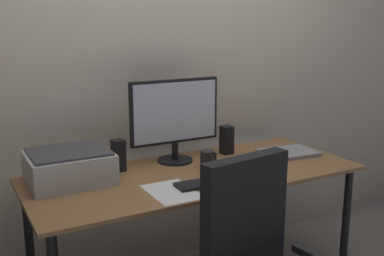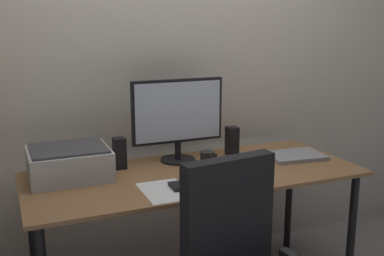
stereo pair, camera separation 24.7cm
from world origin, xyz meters
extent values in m
cube|color=beige|center=(0.00, 0.53, 1.30)|extent=(6.40, 0.10, 2.60)
cube|color=olive|center=(0.00, 0.00, 0.73)|extent=(1.76, 0.73, 0.02)
cylinder|color=black|center=(0.82, -0.30, 0.36)|extent=(0.04, 0.04, 0.72)
cylinder|color=black|center=(-0.82, 0.30, 0.36)|extent=(0.04, 0.04, 0.72)
cylinder|color=black|center=(0.82, 0.30, 0.36)|extent=(0.04, 0.04, 0.72)
cylinder|color=black|center=(-0.01, 0.22, 0.75)|extent=(0.20, 0.20, 0.01)
cylinder|color=black|center=(-0.01, 0.22, 0.80)|extent=(0.04, 0.04, 0.10)
cube|color=black|center=(-0.01, 0.22, 1.03)|extent=(0.53, 0.03, 0.36)
cube|color=silver|center=(-0.01, 0.21, 1.03)|extent=(0.50, 0.01, 0.33)
cube|color=black|center=(-0.06, -0.20, 0.75)|extent=(0.29, 0.12, 0.02)
cube|color=black|center=(0.15, -0.20, 0.76)|extent=(0.07, 0.10, 0.03)
cylinder|color=black|center=(0.07, 0.00, 0.79)|extent=(0.08, 0.08, 0.11)
cube|color=black|center=(0.12, 0.00, 0.80)|extent=(0.02, 0.01, 0.06)
cube|color=#99999E|center=(0.65, 0.02, 0.75)|extent=(0.34, 0.26, 0.02)
cube|color=black|center=(-0.35, 0.21, 0.82)|extent=(0.06, 0.07, 0.17)
cube|color=black|center=(0.33, 0.21, 0.82)|extent=(0.06, 0.07, 0.17)
cube|color=silver|center=(-0.62, 0.16, 0.81)|extent=(0.40, 0.34, 0.15)
cube|color=#424244|center=(-0.62, 0.16, 0.90)|extent=(0.37, 0.31, 0.01)
cube|color=white|center=(-0.24, -0.21, 0.74)|extent=(0.21, 0.30, 0.00)
cube|color=black|center=(-0.13, -0.64, 0.75)|extent=(0.41, 0.12, 0.52)
camera|label=1|loc=(-1.15, -2.07, 1.53)|focal=43.82mm
camera|label=2|loc=(-0.92, -2.18, 1.53)|focal=43.82mm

